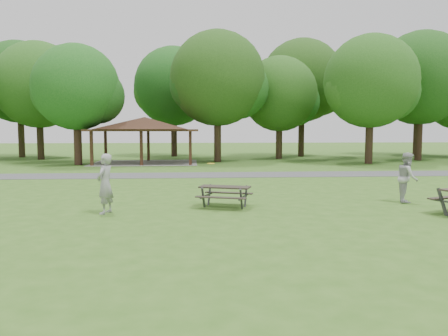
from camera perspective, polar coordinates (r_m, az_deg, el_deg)
ground at (r=12.36m, az=-3.29°, el=-7.67°), size 160.00×160.00×0.00m
asphalt_path at (r=26.20m, az=-3.79°, el=-0.92°), size 120.00×3.20×0.02m
pavilion at (r=36.26m, az=-10.31°, el=5.48°), size 8.60×7.01×3.76m
tree_row_c at (r=43.48m, az=-22.93°, el=9.66°), size 8.19×7.80×10.67m
tree_row_d at (r=35.80m, az=-18.59°, el=9.65°), size 6.93×6.60×9.27m
tree_row_e at (r=37.38m, az=-0.70°, el=11.26°), size 8.40×8.00×11.02m
tree_row_f at (r=41.54m, az=7.38°, el=9.28°), size 7.35×7.00×9.55m
tree_row_g at (r=37.13m, az=18.73°, el=10.33°), size 7.77×7.40×10.25m
tree_row_h at (r=42.93m, az=24.43°, el=10.33°), size 8.61×8.20×11.37m
tree_deep_a at (r=47.82m, az=-25.05°, el=9.84°), size 8.40×8.00×11.38m
tree_deep_b at (r=45.31m, az=-6.47°, el=10.26°), size 8.40×8.00×11.13m
tree_deep_c at (r=45.75m, az=10.28°, el=10.86°), size 8.82×8.40×11.90m
tree_deep_d at (r=51.83m, az=24.08°, el=9.35°), size 8.40×8.00×11.27m
picnic_table_middle at (r=15.33m, az=0.11°, el=-3.05°), size 2.12×1.90×0.76m
frisbee_in_flight at (r=14.73m, az=-1.72°, el=0.59°), size 0.31×0.31×0.02m
frisbee_thrower at (r=14.60m, az=-15.27°, el=-2.00°), size 0.68×0.83×1.95m
frisbee_catcher at (r=17.66m, az=22.83°, el=-1.14°), size 1.00×1.11×1.88m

